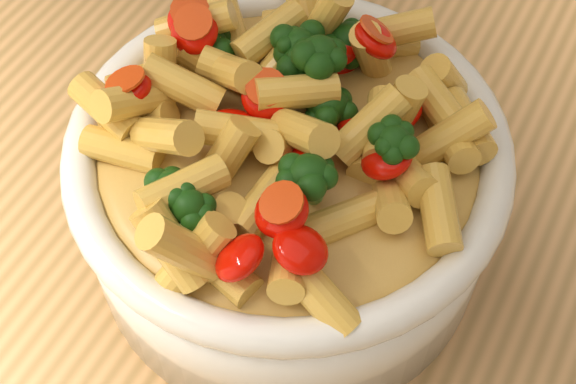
% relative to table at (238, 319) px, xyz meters
% --- Properties ---
extents(table, '(1.20, 0.80, 0.90)m').
position_rel_table_xyz_m(table, '(0.00, 0.00, 0.00)').
color(table, tan).
rests_on(table, ground).
extents(serving_bowl, '(0.24, 0.24, 0.10)m').
position_rel_table_xyz_m(serving_bowl, '(0.03, 0.02, 0.15)').
color(serving_bowl, white).
rests_on(serving_bowl, table).
extents(pasta_salad, '(0.19, 0.19, 0.04)m').
position_rel_table_xyz_m(pasta_salad, '(0.03, 0.02, 0.22)').
color(pasta_salad, '#FFC550').
rests_on(pasta_salad, serving_bowl).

